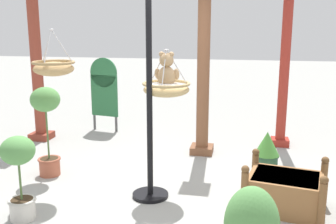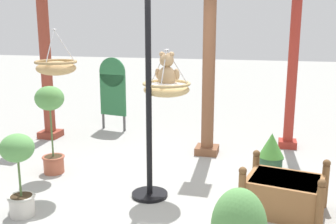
# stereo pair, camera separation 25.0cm
# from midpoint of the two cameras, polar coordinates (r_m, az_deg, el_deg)

# --- Properties ---
(ground_plane) EXTENTS (40.00, 40.00, 0.00)m
(ground_plane) POSITION_cam_midpoint_polar(r_m,az_deg,el_deg) (5.05, -1.30, -11.52)
(ground_plane) COLOR #9E9E99
(display_pole_central) EXTENTS (0.44, 0.44, 2.54)m
(display_pole_central) POSITION_cam_midpoint_polar(r_m,az_deg,el_deg) (4.66, -4.21, -3.16)
(display_pole_central) COLOR black
(display_pole_central) RESTS_ON ground
(hanging_basket_with_teddy) EXTENTS (0.58, 0.58, 0.57)m
(hanging_basket_with_teddy) POSITION_cam_midpoint_polar(r_m,az_deg,el_deg) (4.75, -1.76, 3.45)
(hanging_basket_with_teddy) COLOR tan
(teddy_bear) EXTENTS (0.30, 0.28, 0.44)m
(teddy_bear) POSITION_cam_midpoint_polar(r_m,az_deg,el_deg) (4.74, -1.71, 5.76)
(teddy_bear) COLOR tan
(hanging_basket_left_high) EXTENTS (0.52, 0.52, 0.57)m
(hanging_basket_left_high) POSITION_cam_midpoint_polar(r_m,az_deg,el_deg) (5.04, -17.69, 6.17)
(hanging_basket_left_high) COLOR tan
(greenhouse_pillar_left) EXTENTS (0.31, 0.31, 2.80)m
(greenhouse_pillar_left) POSITION_cam_midpoint_polar(r_m,az_deg,el_deg) (6.88, 15.59, 6.17)
(greenhouse_pillar_left) COLOR #9E2D23
(greenhouse_pillar_left) RESTS_ON ground
(greenhouse_pillar_right) EXTENTS (0.38, 0.38, 2.80)m
(greenhouse_pillar_right) POSITION_cam_midpoint_polar(r_m,az_deg,el_deg) (7.43, -19.49, 6.35)
(greenhouse_pillar_right) COLOR brown
(greenhouse_pillar_right) RESTS_ON ground
(greenhouse_pillar_far_back) EXTENTS (0.38, 0.38, 3.09)m
(greenhouse_pillar_far_back) POSITION_cam_midpoint_polar(r_m,az_deg,el_deg) (6.20, 4.03, 7.26)
(greenhouse_pillar_far_back) COLOR brown
(greenhouse_pillar_far_back) RESTS_ON ground
(wooden_planter_box) EXTENTS (0.99, 0.87, 0.58)m
(wooden_planter_box) POSITION_cam_midpoint_polar(r_m,az_deg,el_deg) (4.68, 15.16, -10.98)
(wooden_planter_box) COLOR olive
(wooden_planter_box) RESTS_ON ground
(potted_plant_flowering_red) EXTENTS (0.37, 0.37, 0.54)m
(potted_plant_flowering_red) POSITION_cam_midpoint_polar(r_m,az_deg,el_deg) (5.95, 13.02, -5.30)
(potted_plant_flowering_red) COLOR #2D5638
(potted_plant_flowering_red) RESTS_ON ground
(potted_plant_tall_leafy) EXTENTS (0.36, 0.36, 0.93)m
(potted_plant_tall_leafy) POSITION_cam_midpoint_polar(r_m,az_deg,el_deg) (4.51, -22.34, -7.86)
(potted_plant_tall_leafy) COLOR beige
(potted_plant_tall_leafy) RESTS_ON ground
(potted_plant_bushy_green) EXTENTS (0.40, 0.40, 1.25)m
(potted_plant_bushy_green) POSITION_cam_midpoint_polar(r_m,az_deg,el_deg) (5.63, -18.47, -1.22)
(potted_plant_bushy_green) COLOR #AD563D
(potted_plant_bushy_green) RESTS_ON ground
(display_sign_board) EXTENTS (0.57, 0.14, 1.45)m
(display_sign_board) POSITION_cam_midpoint_polar(r_m,az_deg,el_deg) (7.79, -10.20, 3.47)
(display_sign_board) COLOR #286B3D
(display_sign_board) RESTS_ON ground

